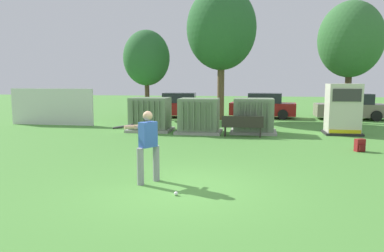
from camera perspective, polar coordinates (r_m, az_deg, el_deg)
name	(u,v)px	position (r m, az deg, el deg)	size (l,w,h in m)	color
ground_plane	(182,189)	(8.39, -1.58, -9.85)	(96.00, 96.00, 0.00)	#51933D
fence_panel	(52,107)	(21.41, -21.15, 2.83)	(4.80, 0.12, 2.00)	silver
transformer_west	(150,115)	(17.69, -6.57, 1.76)	(2.10, 1.70, 1.62)	#9E9B93
transformer_mid_west	(199,116)	(16.93, 1.12, 1.56)	(2.10, 1.70, 1.62)	#9E9B93
transformer_mid_east	(254,116)	(17.13, 9.64, 1.52)	(2.10, 1.70, 1.62)	#9E9B93
generator_enclosure	(343,109)	(17.88, 22.61, 2.43)	(1.60, 1.40, 2.30)	#262626
park_bench	(243,125)	(15.91, 7.95, 0.21)	(1.81, 0.45, 0.92)	#2D2823
batter	(147,143)	(8.75, -7.14, -2.61)	(1.44, 1.16, 1.74)	gray
sports_ball	(176,194)	(7.92, -2.54, -10.55)	(0.09, 0.09, 0.09)	white
backpack	(360,145)	(13.86, 24.88, -2.78)	(0.37, 0.34, 0.44)	maroon
tree_left	(147,58)	(23.44, -7.15, 10.53)	(2.92, 2.92, 5.58)	#4C3828
tree_center_left	(221,29)	(22.91, 4.63, 14.97)	(4.24, 4.24, 8.10)	brown
tree_center_right	(351,40)	(23.03, 23.64, 12.31)	(3.61, 3.61, 6.90)	#4C3828
parked_car_leftmost	(178,106)	(24.23, -2.24, 3.19)	(4.33, 2.18, 1.62)	maroon
parked_car_left_of_center	(263,106)	(24.25, 11.12, 3.06)	(4.32, 2.17, 1.62)	maroon
parked_car_right_of_center	(351,107)	(24.87, 23.68, 2.69)	(4.20, 1.92, 1.62)	gray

